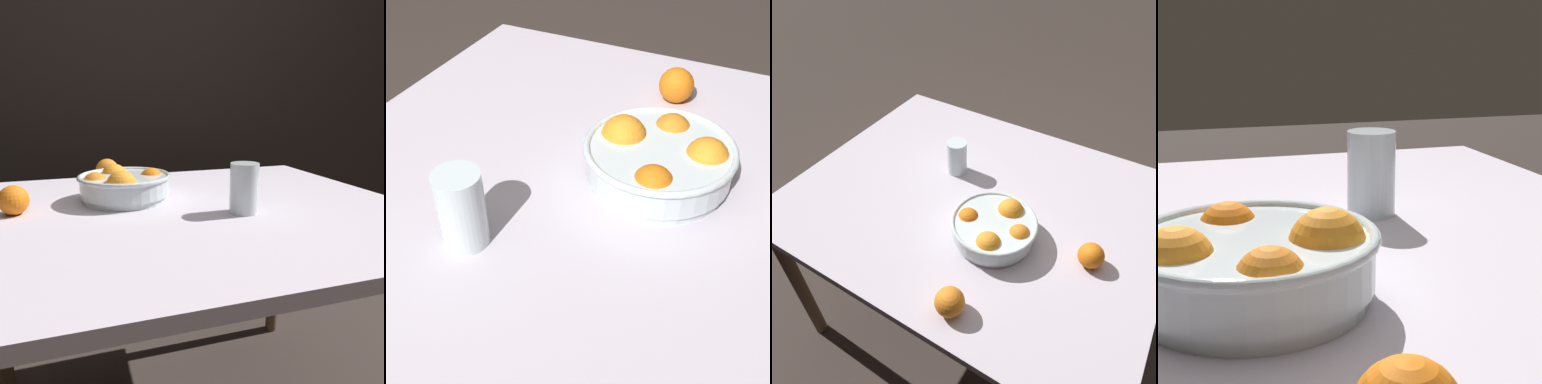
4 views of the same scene
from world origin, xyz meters
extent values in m
cube|color=black|center=(0.00, 0.97, 1.30)|extent=(8.00, 0.05, 2.60)
cube|color=silver|center=(0.00, 0.00, 0.74)|extent=(1.23, 0.98, 0.03)
cylinder|color=brown|center=(0.55, 0.43, 0.36)|extent=(0.05, 0.05, 0.72)
cylinder|color=silver|center=(-0.13, 0.12, 0.76)|extent=(0.23, 0.23, 0.02)
cylinder|color=silver|center=(-0.13, 0.12, 0.80)|extent=(0.25, 0.25, 0.05)
torus|color=silver|center=(-0.13, 0.12, 0.82)|extent=(0.26, 0.26, 0.01)
sphere|color=orange|center=(-0.05, 0.14, 0.81)|extent=(0.07, 0.07, 0.07)
sphere|color=orange|center=(-0.15, 0.19, 0.81)|extent=(0.08, 0.08, 0.08)
sphere|color=orange|center=(-0.21, 0.12, 0.81)|extent=(0.07, 0.07, 0.07)
sphere|color=orange|center=(-0.15, 0.05, 0.81)|extent=(0.08, 0.08, 0.08)
cylinder|color=#F4A314|center=(0.13, -0.10, 0.80)|extent=(0.06, 0.06, 0.09)
cylinder|color=silver|center=(0.13, -0.10, 0.82)|extent=(0.07, 0.07, 0.13)
sphere|color=orange|center=(-0.41, 0.06, 0.79)|extent=(0.07, 0.07, 0.07)
sphere|color=orange|center=(-0.15, 0.40, 0.79)|extent=(0.08, 0.08, 0.08)
camera|label=1|loc=(-0.27, -0.91, 1.03)|focal=35.00mm
camera|label=2|loc=(0.59, 0.31, 1.33)|focal=50.00mm
camera|label=3|loc=(-0.45, 0.81, 1.63)|focal=35.00mm
camera|label=4|loc=(-0.74, 0.20, 1.03)|focal=60.00mm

